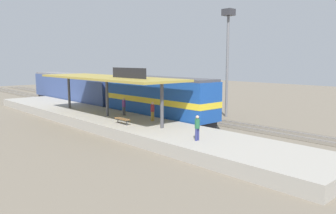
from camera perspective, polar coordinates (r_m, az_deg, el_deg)
ground_plane at (r=36.99m, az=-1.57°, el=-1.76°), size 120.00×120.00×0.00m
track_near at (r=35.72m, az=-3.99°, el=-2.07°), size 3.20×110.00×0.16m
track_far at (r=38.71m, az=1.34°, el=-1.28°), size 3.20×110.00×0.16m
platform at (r=33.03m, az=-10.26°, el=-2.27°), size 6.00×44.00×0.90m
station_canopy at (r=32.49m, az=-10.35°, el=4.82°), size 5.20×18.00×4.70m
platform_bench at (r=28.40m, az=-7.82°, el=-2.04°), size 0.44×1.70×0.50m
locomotive at (r=33.86m, az=-1.93°, el=1.46°), size 2.93×14.43×4.44m
passenger_carriage_single at (r=48.91m, az=-15.80°, el=3.05°), size 2.90×20.00×4.24m
freight_car at (r=39.73m, az=-0.42°, el=1.79°), size 2.80×12.00×3.54m
light_mast at (r=37.47m, az=10.17°, el=11.14°), size 1.10×1.10×11.70m
person_waiting at (r=32.93m, az=-7.55°, el=0.23°), size 0.34×0.34×1.71m
person_walking at (r=22.42m, az=5.01°, el=-3.35°), size 0.34×0.34×1.71m
person_boarding at (r=29.58m, az=-2.65°, el=-0.58°), size 0.34×0.34×1.71m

